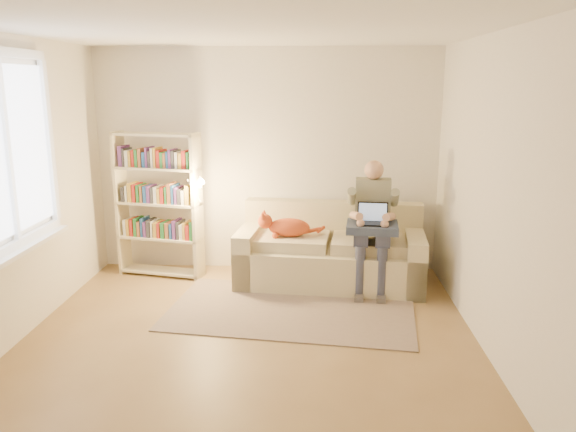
{
  "coord_description": "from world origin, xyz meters",
  "views": [
    {
      "loc": [
        0.56,
        -4.29,
        2.2
      ],
      "look_at": [
        0.31,
        1.0,
        0.94
      ],
      "focal_mm": 35.0,
      "sensor_mm": 36.0,
      "label": 1
    }
  ],
  "objects_px": {
    "sofa": "(330,255)",
    "bookshelf": "(159,198)",
    "person": "(372,218)",
    "laptop": "(370,218)",
    "cat": "(285,227)"
  },
  "relations": [
    {
      "from": "sofa",
      "to": "bookshelf",
      "type": "bearing_deg",
      "value": -178.92
    },
    {
      "from": "person",
      "to": "laptop",
      "type": "distance_m",
      "value": 0.12
    },
    {
      "from": "person",
      "to": "cat",
      "type": "distance_m",
      "value": 0.95
    },
    {
      "from": "cat",
      "to": "laptop",
      "type": "relative_size",
      "value": 2.04
    },
    {
      "from": "cat",
      "to": "laptop",
      "type": "xyz_separation_m",
      "value": [
        0.9,
        -0.22,
        0.16
      ]
    },
    {
      "from": "person",
      "to": "cat",
      "type": "height_order",
      "value": "person"
    },
    {
      "from": "sofa",
      "to": "person",
      "type": "relative_size",
      "value": 1.51
    },
    {
      "from": "person",
      "to": "sofa",
      "type": "bearing_deg",
      "value": 161.14
    },
    {
      "from": "laptop",
      "to": "bookshelf",
      "type": "bearing_deg",
      "value": 174.52
    },
    {
      "from": "sofa",
      "to": "cat",
      "type": "height_order",
      "value": "sofa"
    },
    {
      "from": "laptop",
      "to": "sofa",
      "type": "bearing_deg",
      "value": 147.59
    },
    {
      "from": "sofa",
      "to": "person",
      "type": "bearing_deg",
      "value": -18.86
    },
    {
      "from": "sofa",
      "to": "bookshelf",
      "type": "relative_size",
      "value": 1.27
    },
    {
      "from": "sofa",
      "to": "cat",
      "type": "distance_m",
      "value": 0.62
    },
    {
      "from": "person",
      "to": "bookshelf",
      "type": "xyz_separation_m",
      "value": [
        -2.39,
        0.35,
        0.13
      ]
    }
  ]
}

